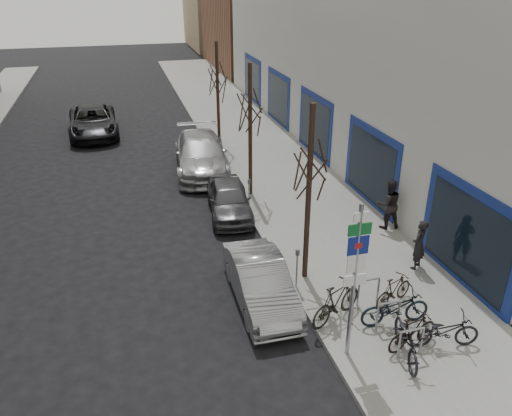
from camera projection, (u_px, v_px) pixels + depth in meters
ground at (252, 377)px, 11.72m from camera, size 120.00×120.00×0.00m
sidewalk_east at (293, 190)px, 21.46m from camera, size 5.00×70.00×0.15m
commercial_building at (474, 43)px, 27.54m from camera, size 20.00×32.00×10.00m
brick_building_far at (275, 23)px, 47.89m from camera, size 12.00×14.00×8.00m
tan_building_far at (243, 7)px, 60.84m from camera, size 13.00×12.00×9.00m
highway_sign_pole at (355, 274)px, 11.22m from camera, size 0.55×0.10×4.20m
bike_rack at (388, 312)px, 12.86m from camera, size 0.66×2.26×0.83m
tree_near at (311, 154)px, 13.61m from camera, size 1.80×1.80×5.50m
tree_mid at (250, 100)px, 19.27m from camera, size 1.80×1.80×5.50m
tree_far at (217, 70)px, 24.92m from camera, size 1.80×1.80×5.50m
meter_front at (297, 265)px, 14.44m from camera, size 0.10×0.08×1.27m
meter_mid at (249, 191)px, 19.23m from camera, size 0.10×0.08×1.27m
meter_back at (220, 147)px, 24.01m from camera, size 0.10×0.08×1.27m
bike_near_left at (407, 337)px, 11.90m from camera, size 1.01×1.92×1.12m
bike_near_right at (413, 331)px, 12.23m from camera, size 1.63×0.82×0.95m
bike_mid_curb at (395, 305)px, 13.01m from camera, size 1.93×0.69×1.16m
bike_mid_inner at (336, 301)px, 13.17m from camera, size 1.95×1.38×1.16m
bike_far_curb at (445, 328)px, 12.25m from camera, size 1.83×0.90×1.07m
bike_far_inner at (394, 290)px, 13.86m from camera, size 1.54×0.97×0.90m
parked_car_front at (261, 282)px, 14.08m from camera, size 1.45×4.06×1.33m
parked_car_mid at (229, 199)px, 19.22m from camera, size 1.97×4.02×1.32m
parked_car_back at (201, 154)px, 23.34m from camera, size 2.92×5.98×1.68m
lane_car at (93, 122)px, 28.57m from camera, size 2.87×5.79×1.58m
pedestrian_near at (419, 245)px, 15.40m from camera, size 0.72×0.68×1.65m
pedestrian_far at (389, 204)px, 17.81m from camera, size 0.74×0.54×1.87m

